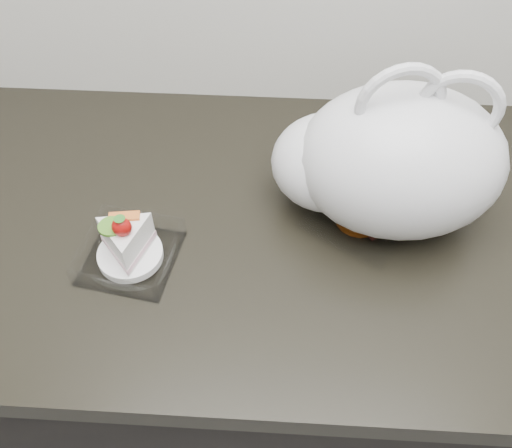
{
  "coord_description": "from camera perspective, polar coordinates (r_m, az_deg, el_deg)",
  "views": [
    {
      "loc": [
        -0.08,
        1.11,
        1.58
      ],
      "look_at": [
        -0.11,
        1.65,
        0.94
      ],
      "focal_mm": 40.0,
      "sensor_mm": 36.0,
      "label": 1
    }
  ],
  "objects": [
    {
      "name": "mooncake_wrap",
      "position": [
        0.9,
        10.41,
        0.92
      ],
      "size": [
        0.2,
        0.19,
        0.03
      ],
      "rotation": [
        0.0,
        0.0,
        -0.39
      ],
      "color": "white",
      "rests_on": "counter"
    },
    {
      "name": "cake_tray",
      "position": [
        0.85,
        -12.65,
        -2.29
      ],
      "size": [
        0.15,
        0.15,
        0.1
      ],
      "rotation": [
        0.0,
        0.0,
        -0.17
      ],
      "color": "white",
      "rests_on": "counter"
    },
    {
      "name": "plastic_bag",
      "position": [
        0.85,
        12.86,
        6.21
      ],
      "size": [
        0.34,
        0.24,
        0.28
      ],
      "rotation": [
        0.0,
        0.0,
        0.03
      ],
      "color": "silver",
      "rests_on": "counter"
    },
    {
      "name": "counter",
      "position": [
        1.27,
        5.11,
        -12.93
      ],
      "size": [
        2.04,
        0.64,
        0.9
      ],
      "color": "black",
      "rests_on": "ground"
    }
  ]
}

